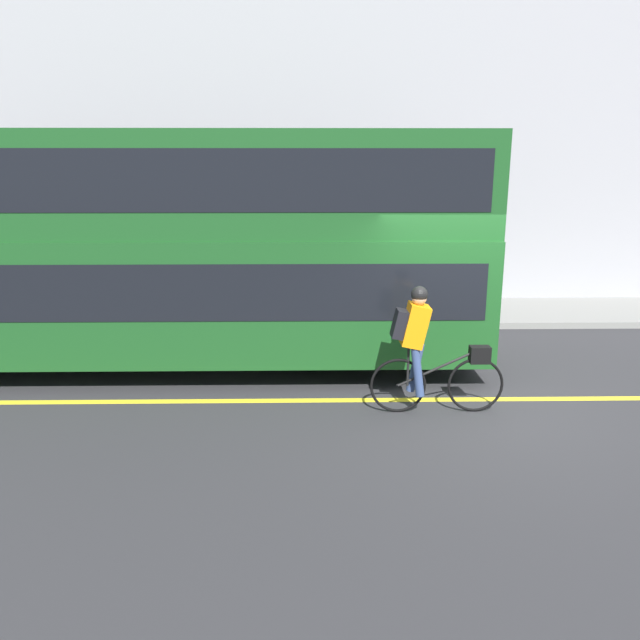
# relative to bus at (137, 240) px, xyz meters

# --- Properties ---
(ground_plane) EXTENTS (80.00, 80.00, 0.00)m
(ground_plane) POSITION_rel_bus_xyz_m (4.85, -1.67, -2.02)
(ground_plane) COLOR #2D2D30
(road_center_line) EXTENTS (50.00, 0.14, 0.01)m
(road_center_line) POSITION_rel_bus_xyz_m (4.85, -1.60, -2.02)
(road_center_line) COLOR yellow
(road_center_line) RESTS_ON ground_plane
(sidewalk_curb) EXTENTS (60.00, 2.31, 0.12)m
(sidewalk_curb) POSITION_rel_bus_xyz_m (4.85, 3.26, -1.96)
(sidewalk_curb) COLOR gray
(sidewalk_curb) RESTS_ON ground_plane
(building_facade) EXTENTS (60.00, 0.30, 8.70)m
(building_facade) POSITION_rel_bus_xyz_m (4.85, 4.57, 2.33)
(building_facade) COLOR #9E9EA3
(building_facade) RESTS_ON ground_plane
(bus) EXTENTS (10.58, 2.57, 3.61)m
(bus) POSITION_rel_bus_xyz_m (0.00, 0.00, 0.00)
(bus) COLOR black
(bus) RESTS_ON ground_plane
(cyclist_on_bike) EXTENTS (1.74, 0.32, 1.68)m
(cyclist_on_bike) POSITION_rel_bus_xyz_m (4.11, -2.02, -1.12)
(cyclist_on_bike) COLOR black
(cyclist_on_bike) RESTS_ON ground_plane
(trash_bin) EXTENTS (0.55, 0.55, 0.82)m
(trash_bin) POSITION_rel_bus_xyz_m (3.30, 3.15, -1.49)
(trash_bin) COLOR #262628
(trash_bin) RESTS_ON sidewalk_curb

